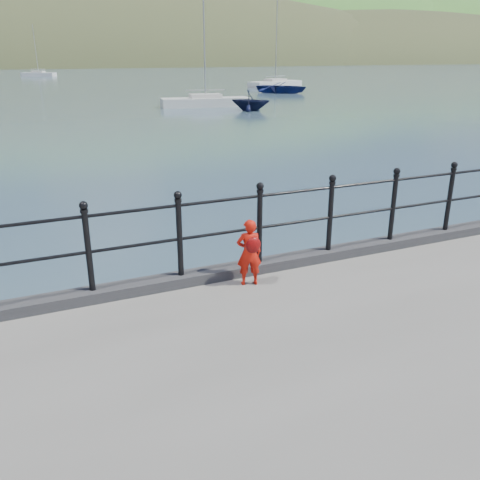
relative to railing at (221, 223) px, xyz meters
name	(u,v)px	position (x,y,z in m)	size (l,w,h in m)	color
ground	(219,333)	(0.00, 0.15, -1.82)	(600.00, 600.00, 0.00)	#2D4251
kerb	(221,272)	(0.00, 0.00, -0.75)	(60.00, 0.30, 0.15)	#28282B
railing	(221,223)	(0.00, 0.00, 0.00)	(18.11, 0.11, 1.20)	black
far_shore	(108,114)	(38.34, 239.56, -24.39)	(830.00, 200.00, 156.00)	#333A21
child	(249,252)	(0.27, -0.37, -0.34)	(0.39, 0.34, 0.95)	red
launch_blue	(282,87)	(24.78, 44.50, -1.24)	(4.01, 5.62, 1.16)	navy
launch_navy	(250,100)	(13.98, 29.31, -1.06)	(2.49, 2.89, 1.52)	black
sailboat_far	(275,84)	(29.21, 54.64, -1.48)	(8.26, 4.73, 11.18)	silver
sailboat_deep	(39,74)	(3.07, 100.54, -1.48)	(6.32, 4.77, 9.21)	silver
sailboat_near	(206,102)	(11.94, 33.50, -1.48)	(7.26, 2.90, 9.59)	beige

